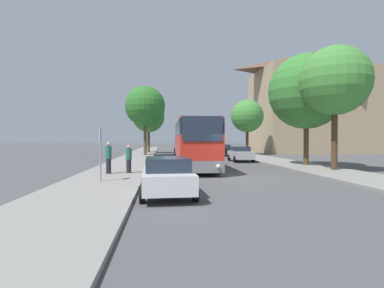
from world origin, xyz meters
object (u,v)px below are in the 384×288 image
bus_front (194,143)px  tree_right_near (247,116)px  tree_right_mid (306,92)px  tree_right_far (335,81)px  parked_car_right_near (240,154)px  pedestrian_waiting_far (108,158)px  bus_middle (185,143)px  tree_left_far (149,116)px  parked_car_right_far (223,150)px  pedestrian_waiting_near (129,159)px  tree_left_near (145,106)px  bus_stop_sign (100,148)px  parked_car_left_curb (167,176)px

bus_front → tree_right_near: size_ratio=1.56×
tree_right_mid → tree_right_far: tree_right_mid is taller
parked_car_right_near → tree_right_mid: bearing=123.6°
bus_front → pedestrian_waiting_far: bus_front is taller
bus_middle → tree_left_far: bearing=116.5°
tree_right_far → tree_right_mid: bearing=91.7°
pedestrian_waiting_far → tree_left_far: 29.25m
pedestrian_waiting_far → tree_right_near: size_ratio=0.25×
parked_car_right_near → parked_car_right_far: bearing=-91.9°
bus_middle → tree_right_mid: (8.73, -13.44, 4.28)m
bus_middle → tree_right_far: (8.84, -17.22, 4.40)m
pedestrian_waiting_far → tree_left_far: tree_left_far is taller
bus_front → tree_right_near: bearing=63.8°
parked_car_right_far → tree_right_far: size_ratio=0.53×
pedestrian_waiting_near → pedestrian_waiting_far: size_ratio=0.90×
bus_front → tree_left_near: tree_left_near is taller
tree_left_near → bus_stop_sign: bearing=-92.0°
pedestrian_waiting_near → parked_car_right_near: bearing=-4.9°
bus_front → pedestrian_waiting_near: bearing=-136.6°
pedestrian_waiting_far → tree_right_far: 15.72m
tree_right_near → tree_right_far: (-0.24, -21.73, 0.73)m
bus_middle → tree_right_far: size_ratio=1.23×
parked_car_right_near → pedestrian_waiting_near: size_ratio=2.41×
bus_middle → tree_right_mid: 16.59m
bus_middle → parked_car_left_curb: size_ratio=2.46×
pedestrian_waiting_near → tree_right_near: (13.93, 22.32, 4.41)m
tree_left_near → tree_right_mid: size_ratio=1.01×
parked_car_left_curb → tree_left_far: 35.90m
parked_car_right_far → tree_right_far: tree_right_far is taller
parked_car_right_near → tree_right_near: size_ratio=0.55×
bus_front → parked_car_right_near: 8.23m
parked_car_right_near → tree_right_far: size_ratio=0.49×
bus_stop_sign → tree_left_near: bearing=88.0°
parked_car_right_far → bus_stop_sign: (-11.18, -24.23, 0.98)m
bus_stop_sign → tree_left_far: tree_left_far is taller
tree_left_near → tree_left_far: size_ratio=1.10×
pedestrian_waiting_near → tree_left_far: 28.97m
tree_right_near → parked_car_right_far: bearing=-156.4°
bus_front → bus_middle: 13.78m
bus_middle → bus_stop_sign: size_ratio=3.97×
tree_left_near → parked_car_right_near: bearing=-46.4°
parked_car_left_curb → tree_left_far: (-2.29, 35.48, 4.97)m
pedestrian_waiting_far → tree_right_near: tree_right_near is taller
tree_right_far → tree_left_far: bearing=116.2°
bus_stop_sign → pedestrian_waiting_far: size_ratio=1.37×
pedestrian_waiting_far → tree_left_near: tree_left_near is taller
pedestrian_waiting_near → tree_right_near: bearing=6.7°
parked_car_left_curb → tree_right_near: (11.70, 29.22, 4.64)m
tree_left_near → tree_left_far: 7.98m
bus_middle → tree_right_near: bearing=28.4°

